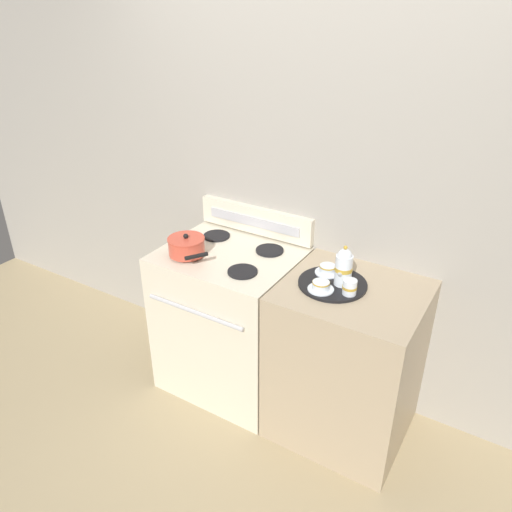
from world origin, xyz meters
The scene contains 11 objects.
ground_plane centered at (0.00, 0.00, 0.00)m, with size 6.00×6.00×0.00m, color tan.
wall_back centered at (0.00, 0.34, 1.10)m, with size 6.00×0.05×2.20m.
stove centered at (-0.35, 0.00, 0.45)m, with size 0.76×0.66×0.92m.
control_panel centered at (-0.35, 0.29, 1.00)m, with size 0.74×0.05×0.16m.
side_counter centered at (0.38, 0.00, 0.45)m, with size 0.70×0.63×0.90m.
saucepan centered at (-0.53, -0.14, 0.97)m, with size 0.28×0.25×0.12m.
serving_tray centered at (0.28, -0.01, 0.91)m, with size 0.34×0.34×0.01m.
teapot centered at (0.32, 0.00, 1.02)m, with size 0.09×0.14×0.21m.
teacup_left centered at (0.25, -0.10, 0.94)m, with size 0.13×0.13×0.04m.
teacup_right centered at (0.21, 0.06, 0.94)m, with size 0.13×0.13×0.04m.
creamer_jug centered at (0.38, -0.07, 0.96)m, with size 0.07×0.07×0.07m.
Camera 1 is at (1.05, -2.02, 2.19)m, focal length 35.00 mm.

